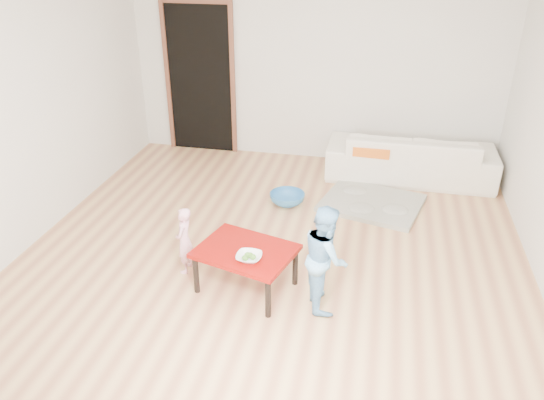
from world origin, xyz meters
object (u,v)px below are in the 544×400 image
(sofa, at_px, (410,155))
(red_table, at_px, (246,269))
(bowl, at_px, (249,257))
(child_blue, at_px, (325,257))
(basin, at_px, (287,198))
(child_pink, at_px, (184,240))

(sofa, bearing_deg, red_table, 62.30)
(bowl, distance_m, child_blue, 0.65)
(sofa, xyz_separation_m, bowl, (-1.41, -2.94, 0.13))
(bowl, bearing_deg, red_table, 114.69)
(red_table, xyz_separation_m, child_blue, (0.71, -0.07, 0.27))
(child_blue, xyz_separation_m, basin, (-0.66, 1.78, -0.41))
(child_pink, relative_size, child_blue, 0.70)
(sofa, xyz_separation_m, basin, (-1.42, -1.07, -0.24))
(child_pink, height_order, child_blue, child_blue)
(red_table, xyz_separation_m, bowl, (0.07, -0.16, 0.23))
(child_blue, bearing_deg, basin, 3.95)
(sofa, relative_size, basin, 5.05)
(red_table, xyz_separation_m, basin, (0.06, 1.71, -0.14))
(sofa, height_order, red_table, sofa)
(child_pink, xyz_separation_m, basin, (0.69, 1.56, -0.27))
(bowl, height_order, basin, bowl)
(child_pink, bearing_deg, basin, 154.82)
(child_blue, relative_size, basin, 2.27)
(child_blue, distance_m, basin, 1.94)
(red_table, relative_size, child_blue, 0.87)
(bowl, xyz_separation_m, child_blue, (0.64, 0.09, 0.03))
(red_table, distance_m, basin, 1.72)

